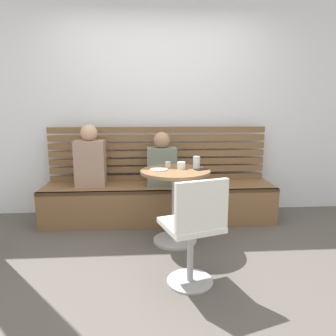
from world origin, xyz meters
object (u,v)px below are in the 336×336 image
object	(u,v)px
white_chair	(194,229)
phone_on_table	(202,169)
person_child_left	(162,162)
booth_bench	(159,203)
cup_ceramic_white	(181,165)
cup_glass_tall	(196,162)
cup_espresso_small	(168,164)
cafe_table	(175,192)
person_adult	(90,159)
plate_small	(159,169)

from	to	relation	value
white_chair	phone_on_table	distance (m)	0.88
person_child_left	phone_on_table	size ratio (longest dim) A/B	4.46
booth_bench	white_chair	bearing A→B (deg)	-81.76
white_chair	cup_ceramic_white	distance (m)	0.92
booth_bench	person_child_left	xyz separation A→B (m)	(0.03, 0.01, 0.49)
cup_ceramic_white	cup_glass_tall	distance (m)	0.16
cup_espresso_small	cup_ceramic_white	distance (m)	0.16
cup_espresso_small	white_chair	bearing A→B (deg)	-82.40
white_chair	cup_glass_tall	world-z (taller)	cup_glass_tall
cafe_table	white_chair	size ratio (longest dim) A/B	0.87
cup_ceramic_white	phone_on_table	world-z (taller)	cup_ceramic_white
cup_espresso_small	phone_on_table	bearing A→B (deg)	-26.50
person_adult	cup_espresso_small	xyz separation A→B (m)	(0.87, -0.47, 0.01)
cup_ceramic_white	plate_small	distance (m)	0.23
booth_bench	cafe_table	size ratio (longest dim) A/B	3.65
booth_bench	cup_glass_tall	world-z (taller)	cup_glass_tall
booth_bench	person_child_left	distance (m)	0.49
cup_ceramic_white	white_chair	bearing A→B (deg)	-89.77
cup_ceramic_white	cup_glass_tall	size ratio (longest dim) A/B	0.67
cup_ceramic_white	phone_on_table	distance (m)	0.20
white_chair	person_child_left	bearing A→B (deg)	96.97
white_chair	phone_on_table	xyz separation A→B (m)	(0.19, 0.81, 0.28)
booth_bench	white_chair	world-z (taller)	white_chair
white_chair	cup_espresso_small	world-z (taller)	white_chair
plate_small	booth_bench	bearing A→B (deg)	87.63
white_chair	cup_espresso_small	distance (m)	1.03
cafe_table	cup_espresso_small	bearing A→B (deg)	110.54
person_child_left	cup_glass_tall	size ratio (longest dim) A/B	5.21
cafe_table	booth_bench	bearing A→B (deg)	102.78
plate_small	white_chair	bearing A→B (deg)	-74.46
cafe_table	phone_on_table	bearing A→B (deg)	0.95
cup_espresso_small	cup_glass_tall	world-z (taller)	cup_glass_tall
person_child_left	phone_on_table	xyz separation A→B (m)	(0.36, -0.60, 0.03)
booth_bench	cup_glass_tall	distance (m)	0.85
person_adult	cup_glass_tall	world-z (taller)	person_adult
cup_glass_tall	phone_on_table	size ratio (longest dim) A/B	0.86
booth_bench	white_chair	distance (m)	1.44
person_child_left	phone_on_table	world-z (taller)	person_child_left
person_child_left	cup_glass_tall	bearing A→B (deg)	-57.52
white_chair	phone_on_table	world-z (taller)	white_chair
cup_ceramic_white	cup_espresso_small	bearing A→B (deg)	140.23
person_child_left	plate_small	world-z (taller)	person_child_left
white_chair	cup_glass_tall	xyz separation A→B (m)	(0.15, 0.90, 0.34)
cup_glass_tall	phone_on_table	distance (m)	0.11
white_chair	cafe_table	bearing A→B (deg)	94.84
plate_small	phone_on_table	distance (m)	0.42
person_child_left	cup_espresso_small	world-z (taller)	person_child_left
plate_small	person_adult	bearing A→B (deg)	141.05
cup_glass_tall	cafe_table	bearing A→B (deg)	-157.59
cafe_table	person_child_left	xyz separation A→B (m)	(-0.10, 0.60, 0.20)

